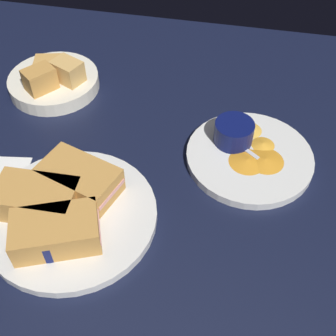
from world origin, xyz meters
TOP-DOWN VIEW (x-y plane):
  - ground_plane at (0.00, 0.00)cm, footprint 110.00×110.00cm
  - plate_sandwich_main at (-1.80, -11.80)cm, footprint 28.14×28.14cm
  - sandwich_half_near at (-1.78, -6.46)cm, footprint 14.78×11.28cm
  - sandwich_half_far at (-7.15, -11.79)cm, footprint 13.48×8.02cm
  - sandwich_half_extra at (-1.82, -17.15)cm, footprint 14.91×11.90cm
  - ramekin_dark_sauce at (-2.81, -18.05)cm, footprint 6.77×6.77cm
  - spoon_by_dark_ramekin at (0.08, -13.44)cm, footprint 6.50×9.14cm
  - plate_chips_companion at (25.75, 7.51)cm, footprint 23.32×23.32cm
  - ramekin_light_gravy at (22.25, 10.42)cm, footprint 7.30×7.30cm
  - spoon_by_gravy_ramekin at (21.82, 10.49)cm, footprint 8.76×7.15cm
  - plantain_chip_scatter at (26.82, 7.94)cm, footprint 11.90×15.53cm
  - bread_basket_rear at (-17.37, 20.38)cm, footprint 19.29×19.29cm

SIDE VIEW (x-z plane):
  - ground_plane at x=0.00cm, z-range -3.00..0.00cm
  - plate_sandwich_main at x=-1.80cm, z-range 0.00..1.60cm
  - plate_chips_companion at x=25.75cm, z-range 0.00..1.60cm
  - plantain_chip_scatter at x=26.82cm, z-range 1.60..2.20cm
  - spoon_by_dark_ramekin at x=0.08cm, z-range 1.56..2.36cm
  - spoon_by_gravy_ramekin at x=21.82cm, z-range 1.56..2.36cm
  - bread_basket_rear at x=-17.37cm, z-range -1.48..6.21cm
  - ramekin_dark_sauce at x=-2.81cm, z-range 1.74..5.09cm
  - ramekin_light_gravy at x=22.25cm, z-range 1.75..5.97cm
  - sandwich_half_near at x=-1.78cm, z-range 1.60..6.40cm
  - sandwich_half_far at x=-7.15cm, z-range 1.60..6.40cm
  - sandwich_half_extra at x=-1.82cm, z-range 1.60..6.40cm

